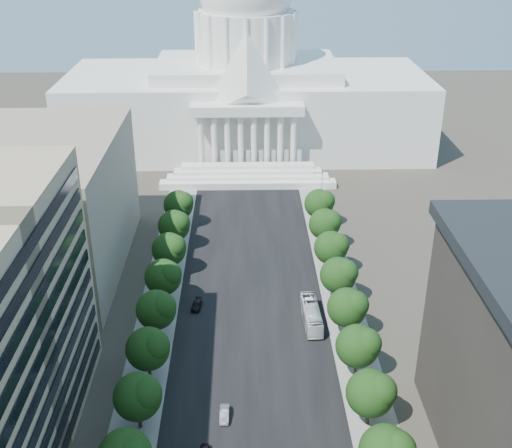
{
  "coord_description": "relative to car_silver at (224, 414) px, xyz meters",
  "views": [
    {
      "loc": [
        -1.39,
        -29.54,
        73.31
      ],
      "look_at": [
        1.07,
        84.65,
        17.74
      ],
      "focal_mm": 45.0,
      "sensor_mm": 36.0,
      "label": 1
    }
  ],
  "objects": [
    {
      "name": "sidewalk_left",
      "position": [
        -14.24,
        40.22,
        -0.7
      ],
      "size": [
        8.0,
        260.0,
        0.02
      ],
      "primitive_type": "cube",
      "color": "gray",
      "rests_on": "ground"
    },
    {
      "name": "city_bus",
      "position": [
        16.61,
        26.47,
        1.1
      ],
      "size": [
        3.44,
        12.98,
        3.59
      ],
      "primitive_type": "imported",
      "rotation": [
        0.0,
        0.0,
        0.03
      ],
      "color": "silver",
      "rests_on": "ground"
    },
    {
      "name": "sidewalk_right",
      "position": [
        23.76,
        40.22,
        -0.7
      ],
      "size": [
        8.0,
        260.0,
        0.02
      ],
      "primitive_type": "cube",
      "color": "gray",
      "rests_on": "ground"
    },
    {
      "name": "tree_l_d",
      "position": [
        -12.91,
        -1.98,
        5.75
      ],
      "size": [
        7.79,
        7.6,
        9.97
      ],
      "color": "#33261C",
      "rests_on": "ground"
    },
    {
      "name": "tree_l_f",
      "position": [
        -12.91,
        22.02,
        5.75
      ],
      "size": [
        7.79,
        7.6,
        9.97
      ],
      "color": "#33261C",
      "rests_on": "ground"
    },
    {
      "name": "streetlight_f",
      "position": [
        24.66,
        85.22,
        5.12
      ],
      "size": [
        2.61,
        0.44,
        9.0
      ],
      "color": "gray",
      "rests_on": "ground"
    },
    {
      "name": "tree_r_i",
      "position": [
        23.09,
        58.02,
        5.75
      ],
      "size": [
        7.79,
        7.6,
        9.97
      ],
      "color": "#33261C",
      "rests_on": "ground"
    },
    {
      "name": "tree_r_j",
      "position": [
        23.09,
        70.02,
        5.75
      ],
      "size": [
        7.79,
        7.6,
        9.97
      ],
      "color": "#33261C",
      "rests_on": "ground"
    },
    {
      "name": "tree_l_e",
      "position": [
        -12.91,
        10.02,
        5.75
      ],
      "size": [
        7.79,
        7.6,
        9.97
      ],
      "color": "#33261C",
      "rests_on": "ground"
    },
    {
      "name": "tree_r_h",
      "position": [
        23.09,
        46.02,
        5.75
      ],
      "size": [
        7.79,
        7.6,
        9.97
      ],
      "color": "#33261C",
      "rests_on": "ground"
    },
    {
      "name": "streetlight_d",
      "position": [
        24.66,
        35.22,
        5.12
      ],
      "size": [
        2.61,
        0.44,
        9.0
      ],
      "color": "gray",
      "rests_on": "ground"
    },
    {
      "name": "tree_l_i",
      "position": [
        -12.91,
        58.02,
        5.75
      ],
      "size": [
        7.79,
        7.6,
        9.97
      ],
      "color": "#33261C",
      "rests_on": "ground"
    },
    {
      "name": "tree_r_d",
      "position": [
        23.09,
        -1.98,
        5.75
      ],
      "size": [
        7.79,
        7.6,
        9.97
      ],
      "color": "#33261C",
      "rests_on": "ground"
    },
    {
      "name": "tree_l_j",
      "position": [
        -12.91,
        70.02,
        5.75
      ],
      "size": [
        7.79,
        7.6,
        9.97
      ],
      "color": "#33261C",
      "rests_on": "ground"
    },
    {
      "name": "capitol",
      "position": [
        4.76,
        135.11,
        19.31
      ],
      "size": [
        120.0,
        56.0,
        73.0
      ],
      "color": "white",
      "rests_on": "ground"
    },
    {
      "name": "tree_r_f",
      "position": [
        23.09,
        22.02,
        5.75
      ],
      "size": [
        7.79,
        7.6,
        9.97
      ],
      "color": "#33261C",
      "rests_on": "ground"
    },
    {
      "name": "road_asphalt",
      "position": [
        4.76,
        40.22,
        -0.7
      ],
      "size": [
        30.0,
        260.0,
        0.01
      ],
      "primitive_type": "cube",
      "color": "black",
      "rests_on": "ground"
    },
    {
      "name": "streetlight_e",
      "position": [
        24.66,
        60.22,
        5.12
      ],
      "size": [
        2.61,
        0.44,
        9.0
      ],
      "color": "gray",
      "rests_on": "ground"
    },
    {
      "name": "tree_l_h",
      "position": [
        -12.91,
        46.02,
        5.75
      ],
      "size": [
        7.79,
        7.6,
        9.97
      ],
      "color": "#33261C",
      "rests_on": "ground"
    },
    {
      "name": "tree_l_g",
      "position": [
        -12.91,
        34.02,
        5.75
      ],
      "size": [
        7.79,
        7.6,
        9.97
      ],
      "color": "#33261C",
      "rests_on": "ground"
    },
    {
      "name": "streetlight_c",
      "position": [
        24.66,
        10.22,
        5.12
      ],
      "size": [
        2.61,
        0.44,
        9.0
      ],
      "color": "gray",
      "rests_on": "ground"
    },
    {
      "name": "office_block_left_far",
      "position": [
        -43.24,
        50.22,
        14.3
      ],
      "size": [
        38.0,
        52.0,
        30.0
      ],
      "primitive_type": "cube",
      "color": "gray",
      "rests_on": "ground"
    },
    {
      "name": "tree_r_g",
      "position": [
        23.09,
        34.02,
        5.75
      ],
      "size": [
        7.79,
        7.6,
        9.97
      ],
      "color": "#33261C",
      "rests_on": "ground"
    },
    {
      "name": "car_silver",
      "position": [
        0.0,
        0.0,
        0.0
      ],
      "size": [
        1.58,
        4.28,
        1.4
      ],
      "primitive_type": "imported",
      "rotation": [
        0.0,
        0.0,
        -0.02
      ],
      "color": "#A1A4A8",
      "rests_on": "ground"
    },
    {
      "name": "car_dark_b",
      "position": [
        -6.44,
        32.04,
        -0.04
      ],
      "size": [
        2.41,
        4.73,
        1.32
      ],
      "primitive_type": "imported",
      "rotation": [
        0.0,
        0.0,
        -0.13
      ],
      "color": "black",
      "rests_on": "ground"
    },
    {
      "name": "tree_r_e",
      "position": [
        23.09,
        10.02,
        5.75
      ],
      "size": [
        7.79,
        7.6,
        9.97
      ],
      "color": "#33261C",
      "rests_on": "ground"
    }
  ]
}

